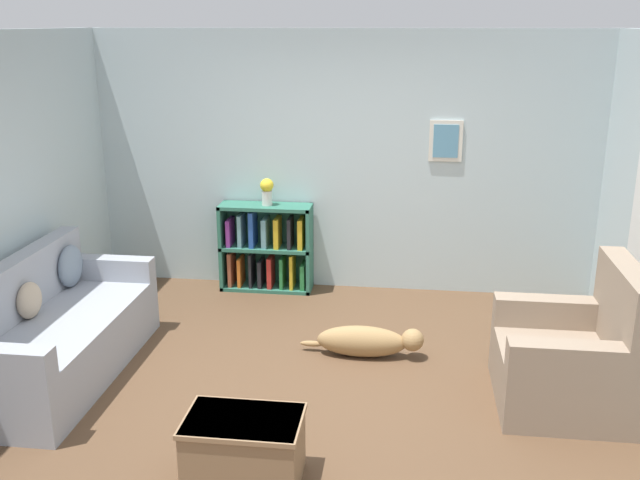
{
  "coord_description": "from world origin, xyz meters",
  "views": [
    {
      "loc": [
        0.66,
        -4.78,
        2.65
      ],
      "look_at": [
        0.0,
        0.4,
        1.05
      ],
      "focal_mm": 40.0,
      "sensor_mm": 36.0,
      "label": 1
    }
  ],
  "objects_px": {
    "recliner_chair": "(574,358)",
    "vase": "(267,190)",
    "bookshelf": "(267,249)",
    "couch": "(53,335)",
    "coffee_table": "(244,448)",
    "dog": "(367,341)"
  },
  "relations": [
    {
      "from": "coffee_table",
      "to": "vase",
      "type": "relative_size",
      "value": 2.58
    },
    {
      "from": "recliner_chair",
      "to": "vase",
      "type": "bearing_deg",
      "value": 142.72
    },
    {
      "from": "coffee_table",
      "to": "dog",
      "type": "xyz_separation_m",
      "value": [
        0.62,
        1.77,
        -0.09
      ]
    },
    {
      "from": "bookshelf",
      "to": "couch",
      "type": "bearing_deg",
      "value": -121.31
    },
    {
      "from": "coffee_table",
      "to": "vase",
      "type": "height_order",
      "value": "vase"
    },
    {
      "from": "couch",
      "to": "vase",
      "type": "bearing_deg",
      "value": 58.13
    },
    {
      "from": "couch",
      "to": "bookshelf",
      "type": "bearing_deg",
      "value": 58.69
    },
    {
      "from": "recliner_chair",
      "to": "dog",
      "type": "relative_size",
      "value": 1.02
    },
    {
      "from": "couch",
      "to": "dog",
      "type": "distance_m",
      "value": 2.48
    },
    {
      "from": "bookshelf",
      "to": "recliner_chair",
      "type": "relative_size",
      "value": 0.89
    },
    {
      "from": "couch",
      "to": "vase",
      "type": "relative_size",
      "value": 7.32
    },
    {
      "from": "bookshelf",
      "to": "recliner_chair",
      "type": "bearing_deg",
      "value": -37.31
    },
    {
      "from": "bookshelf",
      "to": "dog",
      "type": "relative_size",
      "value": 0.91
    },
    {
      "from": "recliner_chair",
      "to": "dog",
      "type": "xyz_separation_m",
      "value": [
        -1.51,
        0.56,
        -0.22
      ]
    },
    {
      "from": "bookshelf",
      "to": "dog",
      "type": "xyz_separation_m",
      "value": [
        1.13,
        -1.45,
        -0.3
      ]
    },
    {
      "from": "dog",
      "to": "vase",
      "type": "distance_m",
      "value": 2.03
    },
    {
      "from": "recliner_chair",
      "to": "dog",
      "type": "height_order",
      "value": "recliner_chair"
    },
    {
      "from": "couch",
      "to": "recliner_chair",
      "type": "xyz_separation_m",
      "value": [
        3.91,
        0.06,
        0.02
      ]
    },
    {
      "from": "vase",
      "to": "coffee_table",
      "type": "bearing_deg",
      "value": -81.34
    },
    {
      "from": "coffee_table",
      "to": "dog",
      "type": "bearing_deg",
      "value": 70.64
    },
    {
      "from": "couch",
      "to": "dog",
      "type": "relative_size",
      "value": 1.93
    },
    {
      "from": "dog",
      "to": "vase",
      "type": "relative_size",
      "value": 3.79
    }
  ]
}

